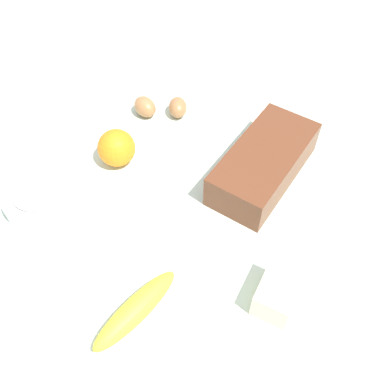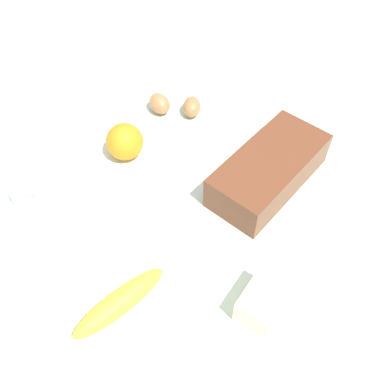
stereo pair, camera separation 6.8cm
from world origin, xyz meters
TOP-DOWN VIEW (x-y plane):
  - ground_plane at (0.00, 0.00)m, footprint 2.40×2.40m
  - loaf_pan at (0.15, -0.08)m, footprint 0.28×0.13m
  - flour_bowl at (-0.18, 0.26)m, footprint 0.15×0.15m
  - banana at (-0.26, -0.06)m, footprint 0.19×0.07m
  - orange_fruit at (0.01, 0.21)m, footprint 0.08×0.08m
  - butter_block at (-0.10, -0.25)m, footprint 0.10×0.07m
  - egg_near_butter at (0.21, 0.19)m, footprint 0.08×0.07m
  - egg_beside_bowl at (0.17, 0.26)m, footprint 0.06×0.08m

SIDE VIEW (x-z plane):
  - ground_plane at x=0.00m, z-range -0.02..0.00m
  - banana at x=-0.26m, z-range 0.00..0.04m
  - egg_near_butter at x=0.21m, z-range 0.00..0.04m
  - egg_beside_bowl at x=0.17m, z-range 0.00..0.05m
  - flour_bowl at x=-0.18m, z-range 0.00..0.06m
  - butter_block at x=-0.10m, z-range 0.00..0.06m
  - loaf_pan at x=0.15m, z-range 0.00..0.08m
  - orange_fruit at x=0.01m, z-range 0.00..0.08m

